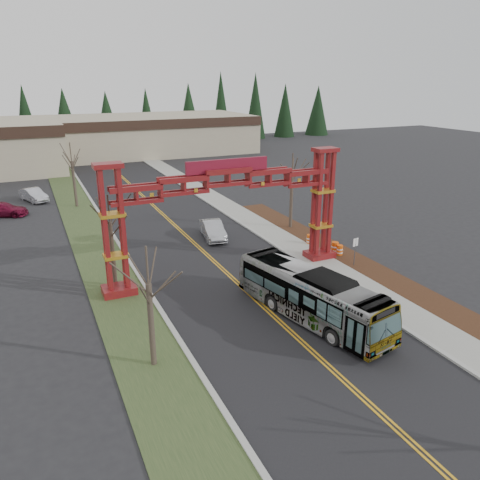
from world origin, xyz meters
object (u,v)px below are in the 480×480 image
bare_tree_median_far (72,162)px  bare_tree_median_near (148,284)px  parked_car_mid_a (2,209)px  barrel_mid (335,248)px  silver_sedan (213,230)px  bare_tree_right_far (292,175)px  retail_building_east (150,134)px  gateway_arch (228,196)px  street_sign (355,246)px  barrel_south (340,251)px  barrel_north (309,240)px  parked_car_far_a (34,195)px  bare_tree_median_mid (110,223)px  transit_bus (311,295)px

bare_tree_median_far → bare_tree_median_near: bearing=-90.0°
parked_car_mid_a → barrel_mid: 34.79m
silver_sedan → bare_tree_right_far: 9.13m
retail_building_east → bare_tree_median_far: bare_tree_median_far is taller
gateway_arch → street_sign: (9.49, -2.56, -4.33)m
retail_building_east → barrel_south: (-0.21, -62.22, -3.03)m
barrel_mid → barrel_south: bearing=-77.3°
barrel_north → bare_tree_median_far: bearing=128.0°
silver_sedan → parked_car_far_a: silver_sedan is taller
barrel_north → street_sign: bearing=-85.8°
street_sign → barrel_mid: size_ratio=2.14×
barrel_north → silver_sedan: bearing=143.8°
barrel_south → bare_tree_median_far: bearing=125.2°
retail_building_east → bare_tree_median_mid: 63.22m
parked_car_mid_a → barrel_south: parked_car_mid_a is taller
silver_sedan → parked_car_mid_a: silver_sedan is taller
bare_tree_median_far → gateway_arch: bearing=-72.2°
bare_tree_median_mid → bare_tree_median_far: (0.00, 23.62, 0.48)m
bare_tree_right_far → barrel_south: 9.54m
parked_car_far_a → barrel_south: parked_car_far_a is taller
transit_bus → parked_car_far_a: transit_bus is taller
transit_bus → bare_tree_median_mid: 14.09m
gateway_arch → bare_tree_median_near: (-8.00, -9.05, -1.49)m
transit_bus → silver_sedan: (0.15, 16.49, -0.75)m
parked_car_far_a → gateway_arch: bearing=-89.9°
barrel_south → barrel_north: bearing=101.9°
street_sign → barrel_mid: street_sign is taller
bare_tree_median_mid → barrel_mid: bearing=-3.7°
silver_sedan → bare_tree_median_near: 20.38m
bare_tree_right_far → parked_car_mid_a: bearing=147.6°
barrel_north → retail_building_east: bearing=89.1°
street_sign → bare_tree_median_mid: bearing=167.4°
silver_sedan → bare_tree_median_near: (-10.03, -17.36, 3.70)m
bare_tree_right_far → street_sign: size_ratio=3.16×
street_sign → barrel_south: (0.30, 2.29, -1.18)m
retail_building_east → bare_tree_median_near: retail_building_east is taller
parked_car_mid_a → street_sign: size_ratio=2.21×
silver_sedan → street_sign: size_ratio=2.10×
retail_building_east → barrel_south: bearing=-90.2°
gateway_arch → bare_tree_right_far: 12.83m
transit_bus → silver_sedan: bearing=77.7°
bare_tree_right_far → street_sign: (-0.51, -10.57, -3.57)m
gateway_arch → silver_sedan: bearing=76.3°
bare_tree_median_far → barrel_north: bare_tree_median_far is taller
barrel_north → gateway_arch: bearing=-160.9°
bare_tree_median_far → barrel_south: bare_tree_median_far is taller
barrel_south → barrel_north: (-0.72, 3.41, -0.02)m
bare_tree_median_mid → silver_sedan: bearing=34.7°
bare_tree_median_near → street_sign: (17.49, 6.49, -2.84)m
parked_car_far_a → street_sign: (21.80, -32.24, 0.88)m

